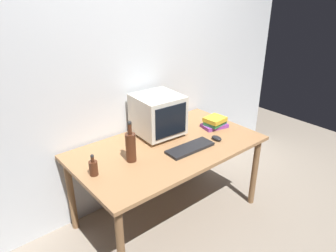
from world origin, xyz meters
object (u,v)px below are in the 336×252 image
object	(u,v)px
crt_monitor	(158,115)
book_stack	(215,122)
computer_mouse	(217,138)
bottle_tall	(131,146)
bottle_short	(93,167)
keyboard	(190,148)

from	to	relation	value
crt_monitor	book_stack	distance (m)	0.57
computer_mouse	book_stack	size ratio (longest dim) A/B	0.39
bottle_tall	bottle_short	bearing A→B (deg)	177.87
keyboard	bottle_short	bearing A→B (deg)	169.48
computer_mouse	bottle_tall	xyz separation A→B (m)	(-0.76, 0.18, 0.11)
bottle_short	bottle_tall	bearing A→B (deg)	-2.13
bottle_tall	bottle_short	size ratio (longest dim) A/B	2.01
bottle_tall	bottle_short	xyz separation A→B (m)	(-0.31, 0.01, -0.06)
book_stack	keyboard	bearing A→B (deg)	-161.03
crt_monitor	book_stack	bearing A→B (deg)	-23.80
keyboard	computer_mouse	world-z (taller)	computer_mouse
crt_monitor	keyboard	world-z (taller)	crt_monitor
computer_mouse	bottle_short	distance (m)	1.09
crt_monitor	book_stack	world-z (taller)	crt_monitor
bottle_short	keyboard	bearing A→B (deg)	-12.25
computer_mouse	book_stack	world-z (taller)	book_stack
crt_monitor	computer_mouse	world-z (taller)	crt_monitor
bottle_short	crt_monitor	bearing A→B (deg)	15.93
crt_monitor	bottle_tall	size ratio (longest dim) A/B	1.22
bottle_short	book_stack	bearing A→B (deg)	-0.34
keyboard	book_stack	world-z (taller)	book_stack
computer_mouse	book_stack	bearing A→B (deg)	45.52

